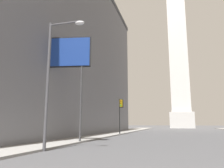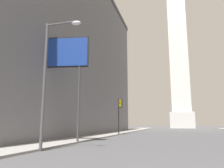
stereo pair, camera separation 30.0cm
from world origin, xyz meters
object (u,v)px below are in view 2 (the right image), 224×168
object	(u,v)px
traffic_light_mid_left	(119,111)
billboard_sign	(62,56)
obelisk	(177,33)
street_lamp	(50,70)

from	to	relation	value
traffic_light_mid_left	billboard_sign	world-z (taller)	billboard_sign
traffic_light_mid_left	obelisk	bearing A→B (deg)	78.61
obelisk	traffic_light_mid_left	xyz separation A→B (m)	(-10.60, -52.60, -33.73)
obelisk	street_lamp	size ratio (longest dim) A/B	9.05
obelisk	traffic_light_mid_left	bearing A→B (deg)	-101.39
traffic_light_mid_left	street_lamp	size ratio (longest dim) A/B	0.64
obelisk	traffic_light_mid_left	distance (m)	63.38
traffic_light_mid_left	billboard_sign	size ratio (longest dim) A/B	0.56
obelisk	street_lamp	xyz separation A→B (m)	(-10.08, -73.42, -32.17)
billboard_sign	street_lamp	bearing A→B (deg)	-67.56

